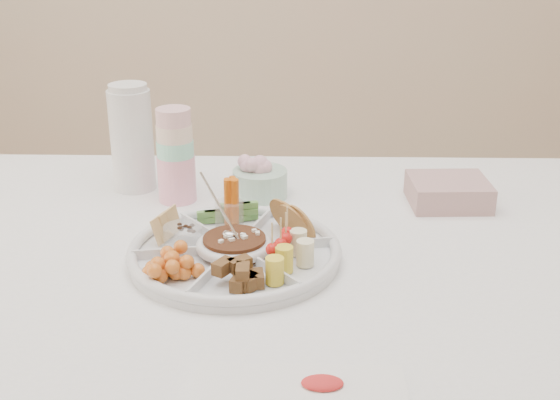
{
  "coord_description": "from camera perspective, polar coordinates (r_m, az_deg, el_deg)",
  "views": [
    {
      "loc": [
        0.05,
        -1.22,
        1.34
      ],
      "look_at": [
        0.02,
        0.02,
        0.84
      ],
      "focal_mm": 45.0,
      "sensor_mm": 36.0,
      "label": 1
    }
  ],
  "objects": [
    {
      "name": "banana_tomato",
      "position": [
        1.21,
        1.85,
        -3.43
      ],
      "size": [
        0.12,
        0.12,
        0.08
      ],
      "primitive_type": null,
      "rotation": [
        0.0,
        0.0,
        0.18
      ],
      "color": "#EDE481",
      "rests_on": "party_tray"
    },
    {
      "name": "placemat",
      "position": [
        0.96,
        1.61,
        -14.9
      ],
      "size": [
        0.28,
        0.1,
        0.01
      ],
      "primitive_type": "cube",
      "rotation": [
        0.0,
        0.0,
        -0.01
      ],
      "color": "white",
      "rests_on": "dining_table"
    },
    {
      "name": "flower_bowl",
      "position": [
        1.55,
        -1.64,
        1.89
      ],
      "size": [
        0.16,
        0.16,
        0.09
      ],
      "primitive_type": "cylinder",
      "rotation": [
        0.0,
        0.0,
        0.35
      ],
      "color": "#95D5B8",
      "rests_on": "dining_table"
    },
    {
      "name": "granola_chunks",
      "position": [
        1.15,
        -3.11,
        -6.22
      ],
      "size": [
        0.12,
        0.12,
        0.04
      ],
      "primitive_type": null,
      "rotation": [
        0.0,
        0.0,
        0.18
      ],
      "color": "brown",
      "rests_on": "party_tray"
    },
    {
      "name": "cherries",
      "position": [
        1.21,
        -8.78,
        -5.1
      ],
      "size": [
        0.13,
        0.13,
        0.04
      ],
      "primitive_type": null,
      "rotation": [
        0.0,
        0.0,
        0.18
      ],
      "color": "orange",
      "rests_on": "party_tray"
    },
    {
      "name": "tortillas",
      "position": [
        1.34,
        0.81,
        -1.62
      ],
      "size": [
        0.12,
        0.12,
        0.06
      ],
      "primitive_type": null,
      "rotation": [
        0.0,
        0.0,
        0.18
      ],
      "color": "olive",
      "rests_on": "party_tray"
    },
    {
      "name": "cup_stack",
      "position": [
        1.52,
        -8.5,
        3.98
      ],
      "size": [
        0.11,
        0.11,
        0.23
      ],
      "primitive_type": "cylinder",
      "rotation": [
        0.0,
        0.0,
        0.38
      ],
      "color": "beige",
      "rests_on": "dining_table"
    },
    {
      "name": "bean_dip",
      "position": [
        1.27,
        -3.72,
        -3.69
      ],
      "size": [
        0.13,
        0.13,
        0.04
      ],
      "primitive_type": "cylinder",
      "rotation": [
        0.0,
        0.0,
        0.18
      ],
      "color": "black",
      "rests_on": "party_tray"
    },
    {
      "name": "carrot_cucumber",
      "position": [
        1.37,
        -4.27,
        -0.07
      ],
      "size": [
        0.13,
        0.13,
        0.1
      ],
      "primitive_type": null,
      "rotation": [
        0.0,
        0.0,
        0.18
      ],
      "color": "#D4600F",
      "rests_on": "party_tray"
    },
    {
      "name": "pita_raisins",
      "position": [
        1.32,
        -8.88,
        -2.22
      ],
      "size": [
        0.11,
        0.11,
        0.05
      ],
      "primitive_type": null,
      "rotation": [
        0.0,
        0.0,
        0.18
      ],
      "color": "#EBB87C",
      "rests_on": "party_tray"
    },
    {
      "name": "napkin_stack",
      "position": [
        1.56,
        13.52,
        0.65
      ],
      "size": [
        0.17,
        0.15,
        0.06
      ],
      "primitive_type": "cube",
      "rotation": [
        0.0,
        0.0,
        0.04
      ],
      "color": "tan",
      "rests_on": "dining_table"
    },
    {
      "name": "party_tray",
      "position": [
        1.27,
        -3.71,
        -3.99
      ],
      "size": [
        0.44,
        0.44,
        0.04
      ],
      "primitive_type": "cylinder",
      "rotation": [
        0.0,
        0.0,
        0.18
      ],
      "color": "silver",
      "rests_on": "dining_table"
    },
    {
      "name": "thermos",
      "position": [
        1.61,
        -11.97,
        5.07
      ],
      "size": [
        0.11,
        0.11,
        0.25
      ],
      "primitive_type": "cylinder",
      "rotation": [
        0.0,
        0.0,
        -0.14
      ],
      "color": "white",
      "rests_on": "dining_table"
    }
  ]
}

